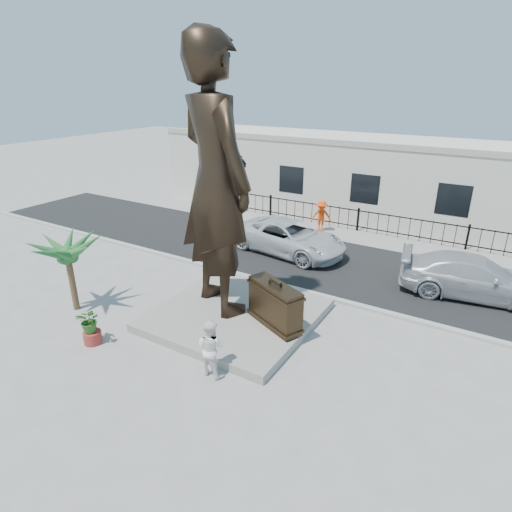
{
  "coord_description": "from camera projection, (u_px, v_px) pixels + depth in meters",
  "views": [
    {
      "loc": [
        6.81,
        -9.25,
        7.73
      ],
      "look_at": [
        0.0,
        2.0,
        2.3
      ],
      "focal_mm": 30.0,
      "sensor_mm": 36.0,
      "label": 1
    }
  ],
  "objects": [
    {
      "name": "far_sidewalk",
      "position": [
        352.0,
        235.0,
        23.01
      ],
      "size": [
        40.0,
        2.5,
        0.02
      ],
      "primitive_type": "cube",
      "color": "#9E9991",
      "rests_on": "ground"
    },
    {
      "name": "suitcase",
      "position": [
        275.0,
        305.0,
        13.74
      ],
      "size": [
        2.15,
        1.45,
        1.46
      ],
      "primitive_type": "cube",
      "rotation": [
        0.0,
        0.0,
        -0.43
      ],
      "color": "#2F2213",
      "rests_on": "plinth"
    },
    {
      "name": "ground",
      "position": [
        223.0,
        344.0,
        13.53
      ],
      "size": [
        100.0,
        100.0,
        0.0
      ],
      "primitive_type": "plane",
      "color": "#9E9991",
      "rests_on": "ground"
    },
    {
      "name": "statue",
      "position": [
        216.0,
        181.0,
        13.67
      ],
      "size": [
        3.83,
        3.29,
        8.88
      ],
      "primitive_type": "imported",
      "rotation": [
        0.0,
        0.0,
        2.71
      ],
      "color": "black",
      "rests_on": "plinth"
    },
    {
      "name": "worker",
      "position": [
        321.0,
        216.0,
        23.18
      ],
      "size": [
        1.28,
        1.07,
        1.72
      ],
      "primitive_type": "imported",
      "rotation": [
        0.0,
        0.0,
        0.47
      ],
      "color": "#FF480D",
      "rests_on": "far_sidewalk"
    },
    {
      "name": "shrub",
      "position": [
        90.0,
        321.0,
        13.28
      ],
      "size": [
        0.92,
        0.86,
        0.81
      ],
      "primitive_type": "imported",
      "rotation": [
        0.0,
        0.0,
        0.38
      ],
      "color": "#2A5A1D",
      "rests_on": "planter"
    },
    {
      "name": "curb",
      "position": [
        288.0,
        287.0,
        17.06
      ],
      "size": [
        40.0,
        0.25,
        0.12
      ],
      "primitive_type": "cube",
      "color": "#A5A399",
      "rests_on": "ground"
    },
    {
      "name": "building",
      "position": [
        383.0,
        178.0,
        26.13
      ],
      "size": [
        28.0,
        7.0,
        4.4
      ],
      "primitive_type": "cube",
      "color": "silver",
      "rests_on": "ground"
    },
    {
      "name": "palm_tree",
      "position": [
        77.0,
        309.0,
        15.6
      ],
      "size": [
        1.8,
        1.8,
        3.2
      ],
      "primitive_type": null,
      "color": "#205A26",
      "rests_on": "ground"
    },
    {
      "name": "fence",
      "position": [
        358.0,
        220.0,
        23.42
      ],
      "size": [
        22.0,
        0.1,
        1.2
      ],
      "primitive_type": "cube",
      "color": "black",
      "rests_on": "ground"
    },
    {
      "name": "tourist",
      "position": [
        211.0,
        348.0,
        11.85
      ],
      "size": [
        0.85,
        0.68,
        1.7
      ],
      "primitive_type": "imported",
      "rotation": [
        0.0,
        0.0,
        3.1
      ],
      "color": "white",
      "rests_on": "ground"
    },
    {
      "name": "plinth",
      "position": [
        236.0,
        315.0,
        14.89
      ],
      "size": [
        5.2,
        5.2,
        0.3
      ],
      "primitive_type": "cube",
      "color": "gray",
      "rests_on": "ground"
    },
    {
      "name": "car_silver",
      "position": [
        474.0,
        277.0,
        16.27
      ],
      "size": [
        5.67,
        3.09,
        1.56
      ],
      "primitive_type": "imported",
      "rotation": [
        0.0,
        0.0,
        1.75
      ],
      "color": "#ADAFB2",
      "rests_on": "street"
    },
    {
      "name": "planter",
      "position": [
        93.0,
        337.0,
        13.51
      ],
      "size": [
        0.56,
        0.56,
        0.4
      ],
      "primitive_type": "cylinder",
      "color": "maroon",
      "rests_on": "ground"
    },
    {
      "name": "car_white",
      "position": [
        289.0,
        237.0,
        20.37
      ],
      "size": [
        5.88,
        3.33,
        1.55
      ],
      "primitive_type": "imported",
      "rotation": [
        0.0,
        0.0,
        1.43
      ],
      "color": "silver",
      "rests_on": "street"
    },
    {
      "name": "street",
      "position": [
        323.0,
        259.0,
        19.85
      ],
      "size": [
        40.0,
        7.0,
        0.01
      ],
      "primitive_type": "cube",
      "color": "black",
      "rests_on": "ground"
    }
  ]
}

